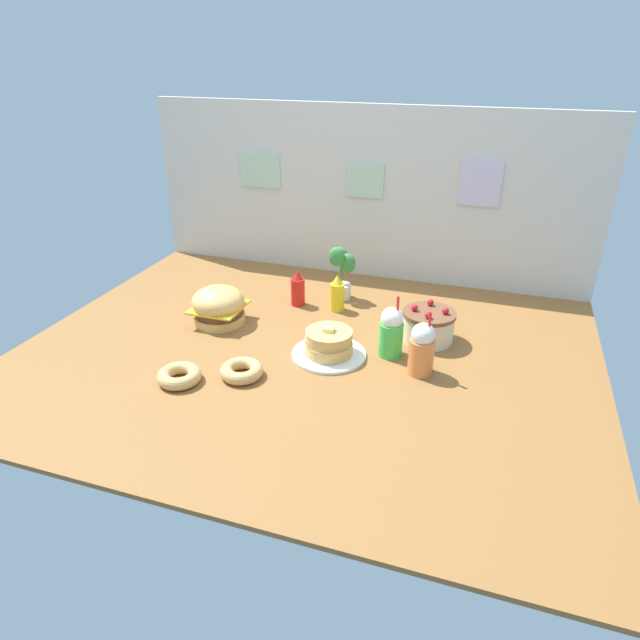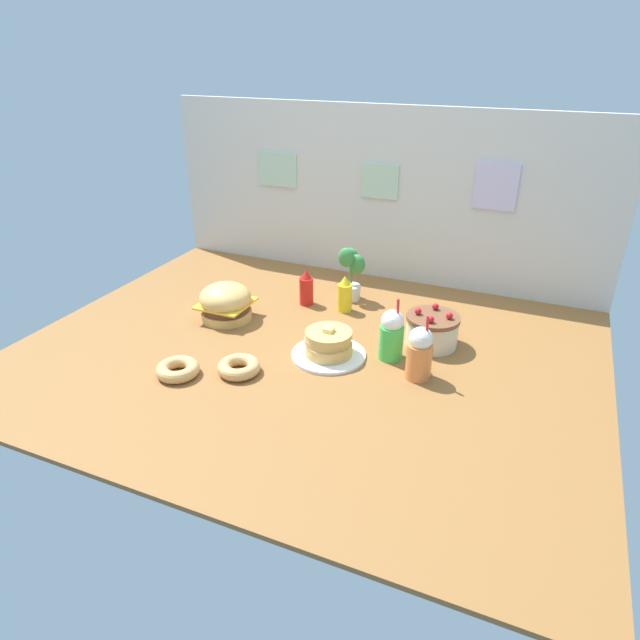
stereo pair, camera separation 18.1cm
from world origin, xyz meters
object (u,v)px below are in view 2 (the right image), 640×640
Objects in this scene: ketchup_bottle at (306,288)px; burger at (226,302)px; mustard_bottle at (345,295)px; potted_plant at (351,271)px; cream_soda_cup at (391,335)px; layer_cake at (432,330)px; donut_pink_glaze at (178,369)px; donut_chocolate at (239,367)px; orange_float_cup at (420,353)px; pancake_stack at (328,346)px.

burger is at bearing -133.22° from ketchup_bottle.
potted_plant is (-0.02, 0.15, 0.07)m from mustard_bottle.
ketchup_bottle is at bearing 147.47° from cream_soda_cup.
burger is at bearing -172.08° from layer_cake.
cream_soda_cup is (0.56, -0.36, 0.02)m from ketchup_bottle.
donut_chocolate is (0.22, 0.11, 0.00)m from donut_pink_glaze.
layer_cake is 1.12m from donut_pink_glaze.
orange_float_cup is (0.71, -0.47, 0.02)m from ketchup_bottle.
donut_pink_glaze is 1.00× the size of donut_chocolate.
pancake_stack is at bearing -77.52° from mustard_bottle.
orange_float_cup is at bearing 22.44° from donut_pink_glaze.
potted_plant reaches higher than cream_soda_cup.
donut_pink_glaze is (-0.51, -0.38, -0.02)m from pancake_stack.
orange_float_cup is (1.00, -0.15, 0.03)m from burger.
ketchup_bottle is 0.25m from potted_plant.
burger is 0.43m from ketchup_bottle.
ketchup_bottle is (-0.31, 0.46, 0.04)m from pancake_stack.
donut_pink_glaze is 1.07m from potted_plant.
burger is 1.00m from layer_cake.
pancake_stack is at bearing -158.71° from cream_soda_cup.
donut_chocolate is (-0.19, -0.73, -0.06)m from mustard_bottle.
cream_soda_cup is 0.18m from orange_float_cup.
ketchup_bottle is at bearing 124.43° from pancake_stack.
layer_cake is at bearing 36.75° from donut_pink_glaze.
donut_chocolate is at bearing -87.96° from ketchup_bottle.
cream_soda_cup is 1.61× the size of donut_chocolate.
layer_cake is 0.82× the size of potted_plant.
pancake_stack is 1.36× the size of layer_cake.
mustard_bottle is 1.08× the size of donut_pink_glaze.
burger is 0.67m from potted_plant.
ketchup_bottle is at bearing -140.76° from potted_plant.
cream_soda_cup reaches higher than ketchup_bottle.
cream_soda_cup is 0.64m from potted_plant.
donut_pink_glaze is (-0.41, -0.84, -0.06)m from mustard_bottle.
mustard_bottle is 0.17m from potted_plant.
potted_plant is at bearing 44.05° from burger.
orange_float_cup is at bearing -8.75° from burger.
potted_plant is (0.16, 0.88, 0.13)m from donut_chocolate.
burger is 1.33× the size of ketchup_bottle.
pancake_stack is at bearing -13.58° from burger.
burger is at bearing -148.13° from mustard_bottle.
mustard_bottle is (0.21, 0.00, 0.00)m from ketchup_bottle.
mustard_bottle is 0.69m from orange_float_cup.
donut_pink_glaze is at bearing -79.62° from burger.
potted_plant is (-0.52, 0.62, 0.04)m from orange_float_cup.
layer_cake is at bearing 39.41° from donut_chocolate.
orange_float_cup is 1.61× the size of donut_pink_glaze.
mustard_bottle is (0.50, 0.31, 0.00)m from burger.
burger is at bearing 127.47° from donut_chocolate.
potted_plant is at bearing 39.24° from ketchup_bottle.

